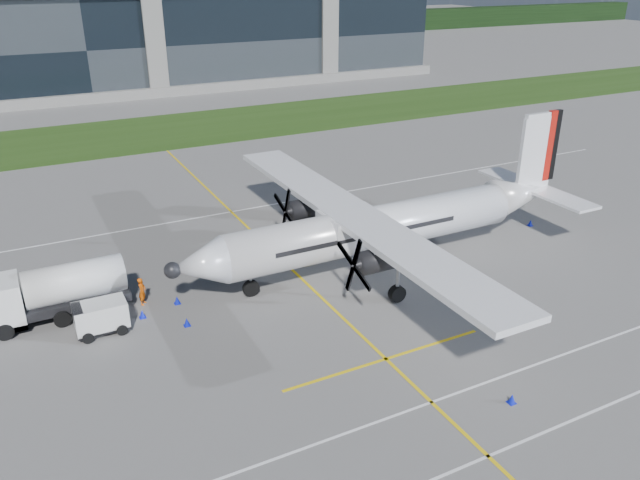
# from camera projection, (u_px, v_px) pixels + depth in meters

# --- Properties ---
(ground) EXTENTS (400.00, 400.00, 0.00)m
(ground) POSITION_uv_depth(u_px,v_px,m) (138.00, 152.00, 69.09)
(ground) COLOR #5A5855
(ground) RESTS_ON ground
(grass_strip) EXTENTS (400.00, 18.00, 0.04)m
(grass_strip) POSITION_uv_depth(u_px,v_px,m) (124.00, 136.00, 75.58)
(grass_strip) COLOR #223F11
(grass_strip) RESTS_ON ground
(terminal_building) EXTENTS (120.00, 20.00, 15.00)m
(terminal_building) POSITION_uv_depth(u_px,v_px,m) (77.00, 44.00, 98.54)
(terminal_building) COLOR black
(terminal_building) RESTS_ON ground
(tree_line) EXTENTS (400.00, 6.00, 6.00)m
(tree_line) POSITION_uv_depth(u_px,v_px,m) (45.00, 37.00, 149.12)
(tree_line) COLOR black
(tree_line) RESTS_ON ground
(yellow_taxiway_centerline) EXTENTS (0.20, 70.00, 0.01)m
(yellow_taxiway_centerline) POSITION_uv_depth(u_px,v_px,m) (268.00, 247.00, 45.96)
(yellow_taxiway_centerline) COLOR yellow
(yellow_taxiway_centerline) RESTS_ON ground
(turboprop_aircraft) EXTENTS (29.92, 31.03, 9.31)m
(turboprop_aircraft) POSITION_uv_depth(u_px,v_px,m) (388.00, 201.00, 41.52)
(turboprop_aircraft) COLOR white
(turboprop_aircraft) RESTS_ON ground
(fuel_tanker_truck) EXTENTS (8.60, 2.79, 3.22)m
(fuel_tanker_truck) POSITION_uv_depth(u_px,v_px,m) (43.00, 295.00, 35.98)
(fuel_tanker_truck) COLOR white
(fuel_tanker_truck) RESTS_ON ground
(baggage_tug) EXTENTS (3.06, 1.83, 1.83)m
(baggage_tug) POSITION_uv_depth(u_px,v_px,m) (101.00, 318.00, 35.05)
(baggage_tug) COLOR silver
(baggage_tug) RESTS_ON ground
(ground_crew_person) EXTENTS (0.93, 1.01, 2.01)m
(ground_crew_person) POSITION_uv_depth(u_px,v_px,m) (142.00, 289.00, 37.89)
(ground_crew_person) COLOR #F25907
(ground_crew_person) RESTS_ON ground
(safety_cone_fwd) EXTENTS (0.36, 0.36, 0.50)m
(safety_cone_fwd) POSITION_uv_depth(u_px,v_px,m) (142.00, 314.00, 36.71)
(safety_cone_fwd) COLOR #0B16BE
(safety_cone_fwd) RESTS_ON ground
(safety_cone_portwing) EXTENTS (0.36, 0.36, 0.50)m
(safety_cone_portwing) POSITION_uv_depth(u_px,v_px,m) (512.00, 399.00, 29.57)
(safety_cone_portwing) COLOR #0B16BE
(safety_cone_portwing) RESTS_ON ground
(safety_cone_nose_port) EXTENTS (0.36, 0.36, 0.50)m
(safety_cone_nose_port) POSITION_uv_depth(u_px,v_px,m) (187.00, 322.00, 35.89)
(safety_cone_nose_port) COLOR #0B16BE
(safety_cone_nose_port) RESTS_ON ground
(safety_cone_tail) EXTENTS (0.36, 0.36, 0.50)m
(safety_cone_tail) POSITION_uv_depth(u_px,v_px,m) (530.00, 223.00, 49.60)
(safety_cone_tail) COLOR #0B16BE
(safety_cone_tail) RESTS_ON ground
(safety_cone_nose_stbd) EXTENTS (0.36, 0.36, 0.50)m
(safety_cone_nose_stbd) POSITION_uv_depth(u_px,v_px,m) (177.00, 300.00, 38.23)
(safety_cone_nose_stbd) COLOR #0B16BE
(safety_cone_nose_stbd) RESTS_ON ground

